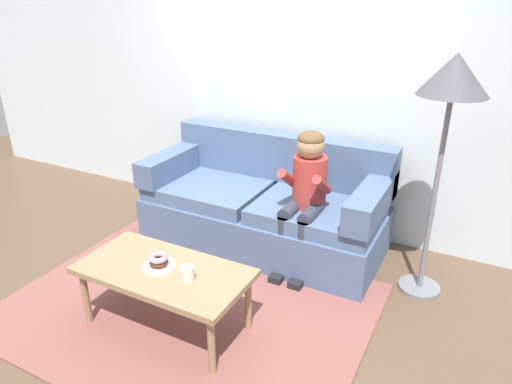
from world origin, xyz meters
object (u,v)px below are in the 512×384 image
object	(u,v)px
coffee_table	(164,275)
couch	(266,207)
mug	(188,273)
donut	(159,262)
floor_lamp	(452,92)
person_child	(306,188)
toy_controller	(176,265)

from	to	relation	value
coffee_table	couch	bearing A→B (deg)	87.10
coffee_table	mug	distance (m)	0.23
coffee_table	donut	distance (m)	0.09
couch	floor_lamp	xyz separation A→B (m)	(1.33, -0.11, 1.13)
person_child	coffee_table	bearing A→B (deg)	-114.49
person_child	donut	size ratio (longest dim) A/B	9.18
couch	donut	xyz separation A→B (m)	(-0.10, -1.30, 0.14)
coffee_table	person_child	bearing A→B (deg)	65.51
floor_lamp	person_child	bearing A→B (deg)	-174.00
person_child	toy_controller	xyz separation A→B (m)	(-0.87, -0.51, -0.65)
person_child	floor_lamp	xyz separation A→B (m)	(0.90, 0.09, 0.79)
mug	toy_controller	xyz separation A→B (m)	(-0.58, 0.61, -0.46)
donut	mug	distance (m)	0.25
couch	person_child	distance (m)	0.59
couch	floor_lamp	bearing A→B (deg)	-4.67
mug	toy_controller	size ratio (longest dim) A/B	0.40
donut	floor_lamp	xyz separation A→B (m)	(1.44, 1.19, 0.99)
coffee_table	toy_controller	bearing A→B (deg)	122.32
mug	floor_lamp	bearing A→B (deg)	45.71
mug	floor_lamp	world-z (taller)	floor_lamp
couch	toy_controller	bearing A→B (deg)	-121.36
coffee_table	toy_controller	size ratio (longest dim) A/B	4.83
couch	person_child	size ratio (longest dim) A/B	1.82
coffee_table	donut	xyz separation A→B (m)	(-0.04, 0.01, 0.08)
toy_controller	floor_lamp	xyz separation A→B (m)	(1.77, 0.61, 1.44)
mug	toy_controller	bearing A→B (deg)	133.39
couch	toy_controller	xyz separation A→B (m)	(-0.44, -0.72, -0.31)
coffee_table	floor_lamp	bearing A→B (deg)	40.49
person_child	mug	size ratio (longest dim) A/B	12.24
coffee_table	floor_lamp	world-z (taller)	floor_lamp
couch	donut	distance (m)	1.31
floor_lamp	mug	bearing A→B (deg)	-134.29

